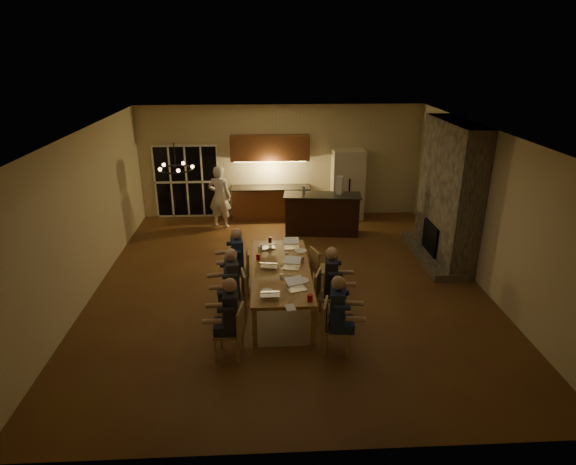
# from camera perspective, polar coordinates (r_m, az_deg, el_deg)

# --- Properties ---
(floor) EXTENTS (9.00, 9.00, 0.00)m
(floor) POSITION_cam_1_polar(r_m,az_deg,el_deg) (10.22, 0.13, -6.14)
(floor) COLOR brown
(floor) RESTS_ON ground
(back_wall) EXTENTS (8.00, 0.04, 3.20)m
(back_wall) POSITION_cam_1_polar(r_m,az_deg,el_deg) (13.94, -0.90, 8.41)
(back_wall) COLOR beige
(back_wall) RESTS_ON ground
(left_wall) EXTENTS (0.04, 9.00, 3.20)m
(left_wall) POSITION_cam_1_polar(r_m,az_deg,el_deg) (10.20, -23.04, 1.80)
(left_wall) COLOR beige
(left_wall) RESTS_ON ground
(right_wall) EXTENTS (0.04, 9.00, 3.20)m
(right_wall) POSITION_cam_1_polar(r_m,az_deg,el_deg) (10.59, 22.43, 2.57)
(right_wall) COLOR beige
(right_wall) RESTS_ON ground
(ceiling) EXTENTS (8.00, 9.00, 0.04)m
(ceiling) POSITION_cam_1_polar(r_m,az_deg,el_deg) (9.19, 0.14, 11.97)
(ceiling) COLOR white
(ceiling) RESTS_ON back_wall
(french_doors) EXTENTS (1.86, 0.08, 2.10)m
(french_doors) POSITION_cam_1_polar(r_m,az_deg,el_deg) (14.18, -11.90, 5.89)
(french_doors) COLOR black
(french_doors) RESTS_ON ground
(fireplace) EXTENTS (0.58, 2.50, 3.20)m
(fireplace) POSITION_cam_1_polar(r_m,az_deg,el_deg) (11.51, 18.56, 4.51)
(fireplace) COLOR #736B5A
(fireplace) RESTS_ON ground
(kitchenette) EXTENTS (2.24, 0.68, 2.40)m
(kitchenette) POSITION_cam_1_polar(r_m,az_deg,el_deg) (13.72, -2.10, 6.46)
(kitchenette) COLOR brown
(kitchenette) RESTS_ON ground
(refrigerator) EXTENTS (0.90, 0.68, 2.00)m
(refrigerator) POSITION_cam_1_polar(r_m,az_deg,el_deg) (13.93, 7.05, 5.69)
(refrigerator) COLOR beige
(refrigerator) RESTS_ON ground
(dining_table) EXTENTS (1.10, 2.87, 0.75)m
(dining_table) POSITION_cam_1_polar(r_m,az_deg,el_deg) (9.32, -0.85, -6.41)
(dining_table) COLOR tan
(dining_table) RESTS_ON ground
(bar_island) EXTENTS (2.07, 0.89, 1.08)m
(bar_island) POSITION_cam_1_polar(r_m,az_deg,el_deg) (12.77, 4.03, 2.18)
(bar_island) COLOR black
(bar_island) RESTS_ON ground
(chair_left_near) EXTENTS (0.51, 0.51, 0.89)m
(chair_left_near) POSITION_cam_1_polar(r_m,az_deg,el_deg) (7.90, -7.03, -11.58)
(chair_left_near) COLOR tan
(chair_left_near) RESTS_ON ground
(chair_left_mid) EXTENTS (0.50, 0.50, 0.89)m
(chair_left_mid) POSITION_cam_1_polar(r_m,az_deg,el_deg) (8.92, -6.52, -7.43)
(chair_left_mid) COLOR tan
(chair_left_mid) RESTS_ON ground
(chair_left_far) EXTENTS (0.47, 0.47, 0.89)m
(chair_left_far) POSITION_cam_1_polar(r_m,az_deg,el_deg) (9.80, -5.93, -4.62)
(chair_left_far) COLOR tan
(chair_left_far) RESTS_ON ground
(chair_right_near) EXTENTS (0.53, 0.53, 0.89)m
(chair_right_near) POSITION_cam_1_polar(r_m,az_deg,el_deg) (7.99, 5.87, -11.08)
(chair_right_near) COLOR tan
(chair_right_near) RESTS_ON ground
(chair_right_mid) EXTENTS (0.56, 0.56, 0.89)m
(chair_right_mid) POSITION_cam_1_polar(r_m,az_deg,el_deg) (8.89, 4.78, -7.44)
(chair_right_mid) COLOR tan
(chair_right_mid) RESTS_ON ground
(chair_right_far) EXTENTS (0.56, 0.56, 0.89)m
(chair_right_far) POSITION_cam_1_polar(r_m,az_deg,el_deg) (9.91, 4.22, -4.26)
(chair_right_far) COLOR tan
(chair_right_far) RESTS_ON ground
(person_left_near) EXTENTS (0.61, 0.61, 1.38)m
(person_left_near) POSITION_cam_1_polar(r_m,az_deg,el_deg) (7.78, -6.73, -9.99)
(person_left_near) COLOR #272932
(person_left_near) RESTS_ON ground
(person_right_near) EXTENTS (0.67, 0.67, 1.38)m
(person_right_near) POSITION_cam_1_polar(r_m,az_deg,el_deg) (7.83, 5.83, -9.72)
(person_right_near) COLOR #1E294C
(person_right_near) RESTS_ON ground
(person_left_mid) EXTENTS (0.69, 0.69, 1.38)m
(person_left_mid) POSITION_cam_1_polar(r_m,az_deg,el_deg) (8.79, -6.61, -6.09)
(person_left_mid) COLOR #34373D
(person_left_mid) RESTS_ON ground
(person_right_mid) EXTENTS (0.66, 0.66, 1.38)m
(person_right_mid) POSITION_cam_1_polar(r_m,az_deg,el_deg) (8.83, 5.10, -5.89)
(person_right_mid) COLOR #272932
(person_right_mid) RESTS_ON ground
(person_left_far) EXTENTS (0.67, 0.67, 1.38)m
(person_left_far) POSITION_cam_1_polar(r_m,az_deg,el_deg) (9.70, -6.02, -3.31)
(person_left_far) COLOR #1E294C
(person_left_far) RESTS_ON ground
(standing_person) EXTENTS (0.71, 0.56, 1.73)m
(standing_person) POSITION_cam_1_polar(r_m,az_deg,el_deg) (13.25, -8.10, 4.22)
(standing_person) COLOR white
(standing_person) RESTS_ON ground
(chandelier) EXTENTS (0.60, 0.60, 0.03)m
(chandelier) POSITION_cam_1_polar(r_m,az_deg,el_deg) (8.45, -13.16, 7.32)
(chandelier) COLOR black
(chandelier) RESTS_ON ceiling
(laptop_a) EXTENTS (0.32, 0.28, 0.23)m
(laptop_a) POSITION_cam_1_polar(r_m,az_deg,el_deg) (8.19, -2.17, -6.74)
(laptop_a) COLOR silver
(laptop_a) RESTS_ON dining_table
(laptop_b) EXTENTS (0.40, 0.37, 0.23)m
(laptop_b) POSITION_cam_1_polar(r_m,az_deg,el_deg) (8.36, 1.07, -6.11)
(laptop_b) COLOR silver
(laptop_b) RESTS_ON dining_table
(laptop_c) EXTENTS (0.37, 0.33, 0.23)m
(laptop_c) POSITION_cam_1_polar(r_m,az_deg,el_deg) (9.20, -2.24, -3.43)
(laptop_c) COLOR silver
(laptop_c) RESTS_ON dining_table
(laptop_d) EXTENTS (0.38, 0.35, 0.23)m
(laptop_d) POSITION_cam_1_polar(r_m,az_deg,el_deg) (9.14, 0.41, -3.60)
(laptop_d) COLOR silver
(laptop_d) RESTS_ON dining_table
(laptop_e) EXTENTS (0.39, 0.37, 0.23)m
(laptop_e) POSITION_cam_1_polar(r_m,az_deg,el_deg) (10.05, -2.51, -1.24)
(laptop_e) COLOR silver
(laptop_e) RESTS_ON dining_table
(laptop_f) EXTENTS (0.33, 0.29, 0.23)m
(laptop_f) POSITION_cam_1_polar(r_m,az_deg,el_deg) (10.03, 0.45, -1.25)
(laptop_f) COLOR silver
(laptop_f) RESTS_ON dining_table
(mug_front) EXTENTS (0.08, 0.08, 0.10)m
(mug_front) POSITION_cam_1_polar(r_m,az_deg,el_deg) (8.76, -0.76, -5.21)
(mug_front) COLOR white
(mug_front) RESTS_ON dining_table
(mug_mid) EXTENTS (0.07, 0.07, 0.10)m
(mug_mid) POSITION_cam_1_polar(r_m,az_deg,el_deg) (9.64, -0.12, -2.63)
(mug_mid) COLOR white
(mug_mid) RESTS_ON dining_table
(mug_back) EXTENTS (0.08, 0.08, 0.10)m
(mug_back) POSITION_cam_1_polar(r_m,az_deg,el_deg) (9.92, -3.31, -1.95)
(mug_back) COLOR white
(mug_back) RESTS_ON dining_table
(redcup_near) EXTENTS (0.09, 0.09, 0.12)m
(redcup_near) POSITION_cam_1_polar(r_m,az_deg,el_deg) (8.04, 2.63, -7.76)
(redcup_near) COLOR #BB0C11
(redcup_near) RESTS_ON dining_table
(redcup_mid) EXTENTS (0.08, 0.08, 0.12)m
(redcup_mid) POSITION_cam_1_polar(r_m,az_deg,el_deg) (9.52, -3.55, -2.94)
(redcup_mid) COLOR #BB0C11
(redcup_mid) RESTS_ON dining_table
(can_silver) EXTENTS (0.07, 0.07, 0.12)m
(can_silver) POSITION_cam_1_polar(r_m,az_deg,el_deg) (8.55, -0.01, -5.86)
(can_silver) COLOR #B2B2B7
(can_silver) RESTS_ON dining_table
(can_cola) EXTENTS (0.07, 0.07, 0.12)m
(can_cola) POSITION_cam_1_polar(r_m,az_deg,el_deg) (10.34, -2.14, -0.86)
(can_cola) COLOR #3F0F0C
(can_cola) RESTS_ON dining_table
(can_right) EXTENTS (0.07, 0.07, 0.12)m
(can_right) POSITION_cam_1_polar(r_m,az_deg,el_deg) (9.38, 1.73, -3.28)
(can_right) COLOR #B2B2B7
(can_right) RESTS_ON dining_table
(plate_near) EXTENTS (0.25, 0.25, 0.02)m
(plate_near) POSITION_cam_1_polar(r_m,az_deg,el_deg) (8.71, 1.67, -5.70)
(plate_near) COLOR white
(plate_near) RESTS_ON dining_table
(plate_left) EXTENTS (0.23, 0.23, 0.02)m
(plate_left) POSITION_cam_1_polar(r_m,az_deg,el_deg) (8.35, -2.51, -6.97)
(plate_left) COLOR white
(plate_left) RESTS_ON dining_table
(plate_far) EXTENTS (0.25, 0.25, 0.02)m
(plate_far) POSITION_cam_1_polar(r_m,az_deg,el_deg) (9.92, 1.51, -2.19)
(plate_far) COLOR white
(plate_far) RESTS_ON dining_table
(notepad) EXTENTS (0.19, 0.24, 0.01)m
(notepad) POSITION_cam_1_polar(r_m,az_deg,el_deg) (7.86, 0.29, -8.90)
(notepad) COLOR white
(notepad) RESTS_ON dining_table
(bar_bottle) EXTENTS (0.08, 0.08, 0.24)m
(bar_bottle) POSITION_cam_1_polar(r_m,az_deg,el_deg) (12.53, 1.85, 5.03)
(bar_bottle) COLOR #99999E
(bar_bottle) RESTS_ON bar_island
(bar_blender) EXTENTS (0.20, 0.20, 0.48)m
(bar_blender) POSITION_cam_1_polar(r_m,az_deg,el_deg) (12.62, 6.14, 5.59)
(bar_blender) COLOR silver
(bar_blender) RESTS_ON bar_island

